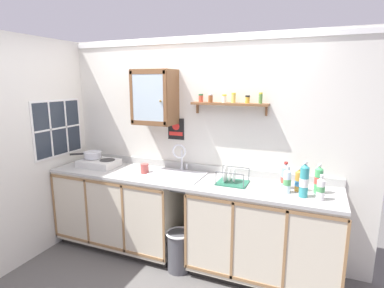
% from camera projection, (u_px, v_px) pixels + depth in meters
% --- Properties ---
extents(floor, '(6.14, 6.14, 0.00)m').
position_uv_depth(floor, '(173.00, 273.00, 3.14)').
color(floor, '#565451').
rests_on(floor, ground).
extents(back_wall, '(3.74, 0.07, 2.41)m').
position_uv_depth(back_wall, '(196.00, 146.00, 3.46)').
color(back_wall, silver).
rests_on(back_wall, ground).
extents(side_wall_left, '(0.05, 3.40, 2.41)m').
position_uv_depth(side_wall_left, '(23.00, 152.00, 3.22)').
color(side_wall_left, silver).
rests_on(side_wall_left, ground).
extents(lower_cabinet_run, '(1.48, 0.62, 0.91)m').
position_uv_depth(lower_cabinet_run, '(121.00, 208.00, 3.62)').
color(lower_cabinet_run, black).
rests_on(lower_cabinet_run, ground).
extents(lower_cabinet_run_right, '(1.42, 0.62, 0.91)m').
position_uv_depth(lower_cabinet_run_right, '(263.00, 235.00, 3.00)').
color(lower_cabinet_run_right, black).
rests_on(lower_cabinet_run_right, ground).
extents(countertop, '(3.10, 0.64, 0.03)m').
position_uv_depth(countertop, '(184.00, 179.00, 3.22)').
color(countertop, '#B2B2AD').
rests_on(countertop, lower_cabinet_run).
extents(backsplash, '(3.10, 0.02, 0.08)m').
position_uv_depth(backsplash, '(195.00, 167.00, 3.48)').
color(backsplash, '#B2B2AD').
rests_on(backsplash, countertop).
extents(sink, '(0.60, 0.47, 0.43)m').
position_uv_depth(sink, '(176.00, 177.00, 3.30)').
color(sink, silver).
rests_on(sink, countertop).
extents(hot_plate_stove, '(0.44, 0.31, 0.09)m').
position_uv_depth(hot_plate_stove, '(99.00, 163.00, 3.64)').
color(hot_plate_stove, silver).
rests_on(hot_plate_stove, countertop).
extents(saucepan, '(0.31, 0.28, 0.08)m').
position_uv_depth(saucepan, '(92.00, 155.00, 3.68)').
color(saucepan, silver).
rests_on(saucepan, hot_plate_stove).
extents(bottle_water_clear_0, '(0.07, 0.07, 0.25)m').
position_uv_depth(bottle_water_clear_0, '(287.00, 181.00, 2.76)').
color(bottle_water_clear_0, silver).
rests_on(bottle_water_clear_0, countertop).
extents(bottle_water_blue_1, '(0.08, 0.08, 0.26)m').
position_uv_depth(bottle_water_blue_1, '(285.00, 177.00, 2.87)').
color(bottle_water_blue_1, '#8CB7E0').
rests_on(bottle_water_blue_1, countertop).
extents(bottle_juice_amber_2, '(0.07, 0.07, 0.23)m').
position_uv_depth(bottle_juice_amber_2, '(299.00, 181.00, 2.81)').
color(bottle_juice_amber_2, gold).
rests_on(bottle_juice_amber_2, countertop).
extents(bottle_soda_green_3, '(0.07, 0.07, 0.27)m').
position_uv_depth(bottle_soda_green_3, '(319.00, 180.00, 2.74)').
color(bottle_soda_green_3, '#4CB266').
rests_on(bottle_soda_green_3, countertop).
extents(bottle_detergent_teal_4, '(0.08, 0.08, 0.32)m').
position_uv_depth(bottle_detergent_teal_4, '(304.00, 181.00, 2.65)').
color(bottle_detergent_teal_4, teal).
rests_on(bottle_detergent_teal_4, countertop).
extents(bottle_opaque_white_5, '(0.07, 0.07, 0.22)m').
position_uv_depth(bottle_opaque_white_5, '(321.00, 188.00, 2.59)').
color(bottle_opaque_white_5, white).
rests_on(bottle_opaque_white_5, countertop).
extents(dish_rack, '(0.30, 0.25, 0.17)m').
position_uv_depth(dish_rack, '(231.00, 180.00, 3.03)').
color(dish_rack, '#26664C').
rests_on(dish_rack, countertop).
extents(mug, '(0.09, 0.13, 0.11)m').
position_uv_depth(mug, '(145.00, 168.00, 3.37)').
color(mug, '#B24C47').
rests_on(mug, countertop).
extents(wall_cabinet, '(0.45, 0.33, 0.59)m').
position_uv_depth(wall_cabinet, '(155.00, 97.00, 3.34)').
color(wall_cabinet, brown).
extents(spice_shelf, '(0.80, 0.14, 0.23)m').
position_uv_depth(spice_shelf, '(229.00, 103.00, 3.12)').
color(spice_shelf, brown).
extents(warning_sign, '(0.20, 0.01, 0.24)m').
position_uv_depth(warning_sign, '(176.00, 129.00, 3.48)').
color(warning_sign, black).
extents(window, '(0.03, 0.71, 0.66)m').
position_uv_depth(window, '(58.00, 128.00, 3.59)').
color(window, '#262D38').
extents(trash_bin, '(0.27, 0.27, 0.43)m').
position_uv_depth(trash_bin, '(179.00, 250.00, 3.16)').
color(trash_bin, '#4C4C51').
rests_on(trash_bin, ground).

